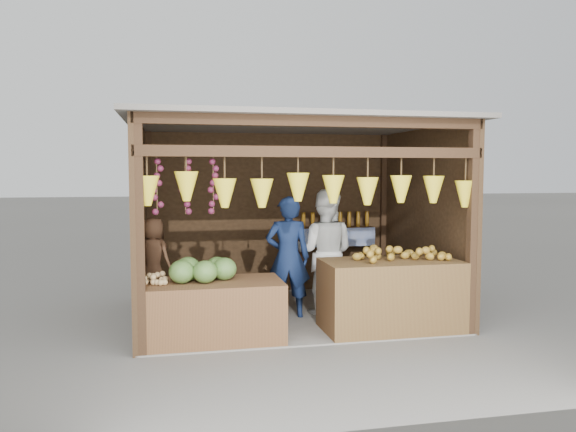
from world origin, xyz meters
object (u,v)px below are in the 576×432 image
at_px(counter_right, 390,296).
at_px(vendor_seated, 153,258).
at_px(counter_left, 212,311).
at_px(woman_standing, 325,252).
at_px(man_standing, 288,257).

distance_m(counter_right, vendor_seated, 3.16).
bearing_deg(counter_left, vendor_seated, 119.67).
distance_m(woman_standing, vendor_seated, 2.33).
bearing_deg(man_standing, counter_right, 149.72).
height_order(counter_left, man_standing, man_standing).
bearing_deg(counter_right, counter_left, 179.68).
height_order(counter_left, vendor_seated, vendor_seated).
relative_size(woman_standing, vendor_seated, 1.61).
xyz_separation_m(counter_left, man_standing, (1.09, 0.86, 0.47)).
height_order(man_standing, woman_standing, woman_standing).
bearing_deg(woman_standing, vendor_seated, 16.95).
xyz_separation_m(counter_left, woman_standing, (1.63, 0.96, 0.52)).
relative_size(counter_right, woman_standing, 0.97).
bearing_deg(woman_standing, counter_left, 53.56).
bearing_deg(man_standing, woman_standing, -161.86).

